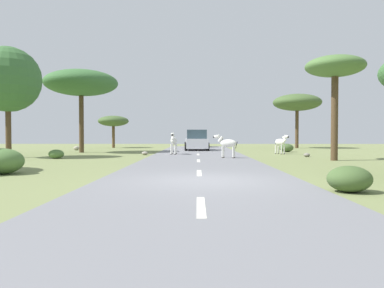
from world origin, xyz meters
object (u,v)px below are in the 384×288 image
object	(u,v)px
car_1	(197,140)
car_0	(196,141)
zebra_2	(281,142)
tree_4	(8,80)
bush_0	(56,154)
tree_3	(113,121)
zebra_1	(227,144)
bush_3	(286,148)
rock_1	(307,155)
bush_2	(349,179)
tree_6	(297,103)
tree_0	(81,83)
zebra_0	(174,141)
tree_7	(335,69)
rock_2	(145,153)
bush_1	(2,161)
rock_0	(76,148)

from	to	relation	value
car_1	car_0	bearing A→B (deg)	-92.86
zebra_2	tree_4	bearing A→B (deg)	-12.79
bush_0	tree_3	bearing A→B (deg)	92.29
zebra_1	bush_3	distance (m)	10.03
zebra_1	bush_0	world-z (taller)	zebra_1
car_1	rock_1	bearing A→B (deg)	-71.32
zebra_1	bush_2	xyz separation A→B (m)	(1.94, -12.28, -0.55)
tree_6	rock_1	xyz separation A→B (m)	(-3.45, -15.22, -4.53)
bush_3	tree_0	bearing A→B (deg)	-175.99
tree_6	car_1	bearing A→B (deg)	167.72
car_0	tree_0	world-z (taller)	tree_0
car_0	tree_3	distance (m)	11.34
zebra_0	tree_4	world-z (taller)	tree_4
tree_7	rock_2	distance (m)	12.91
tree_0	tree_3	world-z (taller)	tree_0
car_0	tree_7	world-z (taller)	tree_7
rock_2	bush_1	bearing A→B (deg)	-104.90
zebra_1	tree_0	distance (m)	13.62
car_1	tree_7	bearing A→B (deg)	-73.18
bush_1	bush_3	bearing A→B (deg)	50.42
bush_3	rock_0	xyz separation A→B (m)	(-17.75, 3.10, -0.15)
tree_6	tree_7	distance (m)	18.70
bush_1	zebra_0	bearing A→B (deg)	66.96
tree_7	bush_0	bearing A→B (deg)	175.03
tree_0	bush_2	world-z (taller)	tree_0
car_0	bush_1	xyz separation A→B (m)	(-6.73, -19.15, -0.40)
tree_4	zebra_0	bearing A→B (deg)	17.36
zebra_0	bush_1	xyz separation A→B (m)	(-5.21, -12.24, -0.50)
tree_7	rock_0	distance (m)	22.57
bush_2	tree_7	bearing A→B (deg)	71.55
rock_2	tree_6	bearing A→B (deg)	43.85
tree_6	rock_0	size ratio (longest dim) A/B	10.91
zebra_1	tree_7	bearing A→B (deg)	-84.68
tree_3	car_1	bearing A→B (deg)	10.37
tree_3	tree_7	size ratio (longest dim) A/B	0.61
tree_3	rock_1	world-z (taller)	tree_3
bush_1	zebra_2	bearing A→B (deg)	46.90
rock_0	tree_6	bearing A→B (deg)	15.00
car_0	tree_6	size ratio (longest dim) A/B	0.80
zebra_2	bush_3	bearing A→B (deg)	-137.09
bush_0	rock_0	size ratio (longest dim) A/B	1.72
tree_7	bush_1	xyz separation A→B (m)	(-14.08, -7.03, -4.40)
rock_1	tree_7	bearing A→B (deg)	-81.25
zebra_1	tree_3	size ratio (longest dim) A/B	0.42
bush_0	bush_2	xyz separation A→B (m)	(11.71, -12.30, 0.05)
zebra_2	rock_2	size ratio (longest dim) A/B	3.16
tree_3	rock_0	xyz separation A→B (m)	(-1.88, -6.23, -2.60)
zebra_2	bush_0	bearing A→B (deg)	-6.60
car_0	bush_2	xyz separation A→B (m)	(3.69, -23.09, -0.53)
bush_0	rock_0	bearing A→B (deg)	102.66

